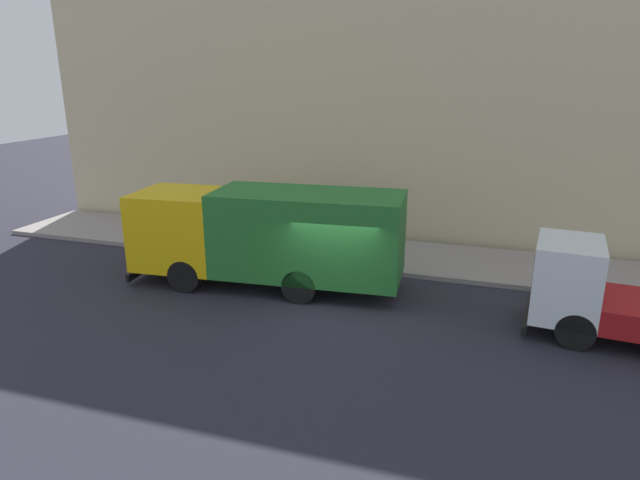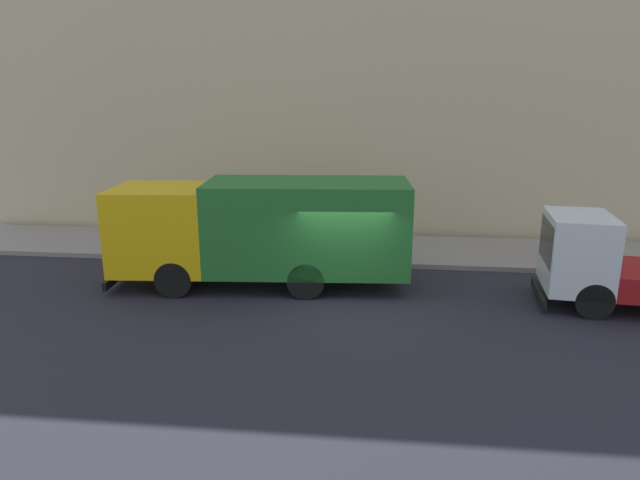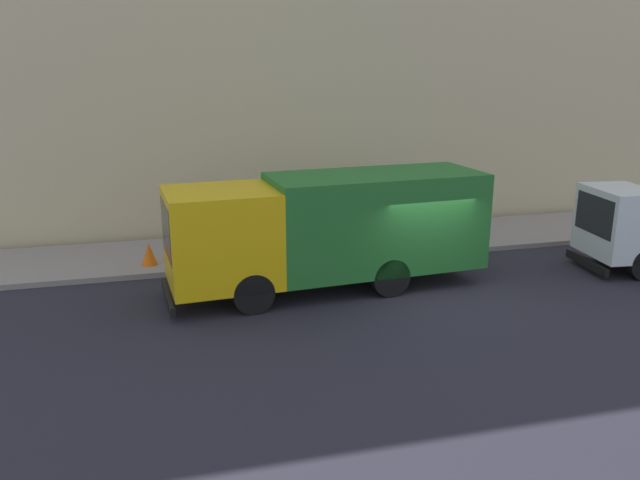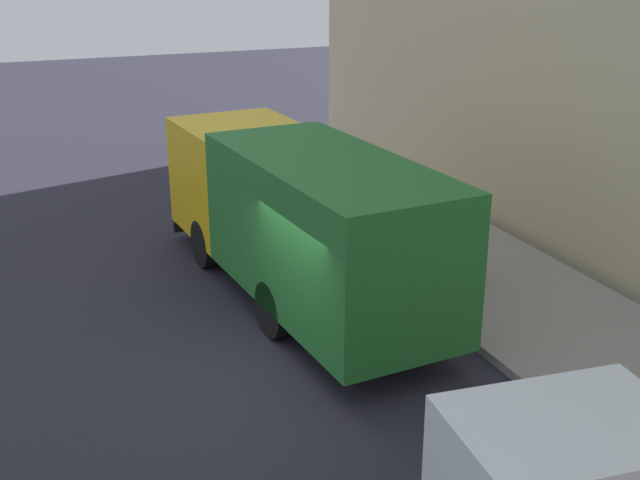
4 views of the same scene
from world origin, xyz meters
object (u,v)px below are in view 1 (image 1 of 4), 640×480
large_utility_truck (267,233)px  street_sign_post (287,220)px  traffic_cone_orange (184,234)px  pedestrian_walking (324,227)px  small_flatbed_truck (610,297)px

large_utility_truck → street_sign_post: large_utility_truck is taller
large_utility_truck → traffic_cone_orange: 5.69m
pedestrian_walking → traffic_cone_orange: 5.58m
large_utility_truck → street_sign_post: 2.49m
small_flatbed_truck → traffic_cone_orange: bearing=82.0°
pedestrian_walking → traffic_cone_orange: size_ratio=2.49×
traffic_cone_orange → street_sign_post: size_ratio=0.30×
large_utility_truck → street_sign_post: size_ratio=3.88×
pedestrian_walking → traffic_cone_orange: pedestrian_walking is taller
small_flatbed_truck → traffic_cone_orange: size_ratio=7.84×
small_flatbed_truck → traffic_cone_orange: (3.55, 14.39, -0.64)m
pedestrian_walking → small_flatbed_truck: bearing=-26.5°
small_flatbed_truck → pedestrian_walking: (4.24, 8.88, -0.10)m
large_utility_truck → small_flatbed_truck: bearing=-98.5°
large_utility_truck → street_sign_post: (2.46, 0.30, -0.25)m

